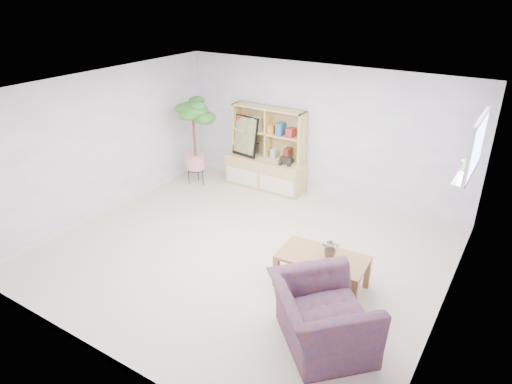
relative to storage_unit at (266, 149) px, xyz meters
The scene contains 14 objects.
floor 2.56m from the storage_unit, 66.60° to the right, with size 5.50×5.00×0.01m, color beige.
ceiling 2.93m from the storage_unit, 66.60° to the right, with size 5.50×5.00×0.01m, color silver.
walls 2.48m from the storage_unit, 66.60° to the right, with size 5.51×5.01×2.40m.
baseboard 2.55m from the storage_unit, 66.60° to the right, with size 5.50×5.00×0.10m, color white, non-canonical shape.
window 4.23m from the storage_unit, 23.91° to the right, with size 0.10×0.98×0.68m, color silver, non-canonical shape.
window_sill 4.09m from the storage_unit, 24.26° to the right, with size 0.14×1.00×0.04m, color white.
storage_unit is the anchor object (origin of this frame).
poster 0.47m from the storage_unit, behind, with size 0.55×0.13×0.77m, color gold, non-canonical shape.
toy_truck 0.49m from the storage_unit, ahead, with size 0.31×0.21×0.17m, color black, non-canonical shape.
coffee_table 3.30m from the storage_unit, 45.77° to the right, with size 1.12×0.61×0.46m, color brown, non-canonical shape.
table_plant 3.29m from the storage_unit, 44.19° to the right, with size 0.24×0.20×0.26m, color #1D6124.
floor_tree 1.37m from the storage_unit, 155.12° to the right, with size 0.63×0.63×1.70m, color #236D20, non-canonical shape.
armchair 4.27m from the storage_unit, 50.56° to the right, with size 1.12×0.97×0.83m, color navy.
sill_plant 4.12m from the storage_unit, 24.02° to the right, with size 0.14×0.12×0.26m, color #236D20.
Camera 1 is at (3.22, -4.72, 3.66)m, focal length 32.00 mm.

